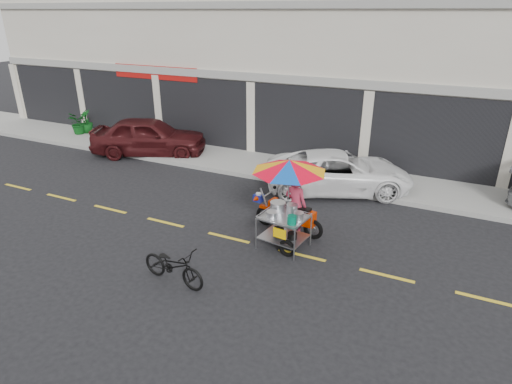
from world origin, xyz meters
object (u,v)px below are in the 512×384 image
at_px(white_pickup, 339,172).
at_px(near_bicycle, 173,266).
at_px(maroon_sedan, 149,136).
at_px(food_vendor_rig, 290,188).

bearing_deg(white_pickup, near_bicycle, 140.76).
height_order(maroon_sedan, white_pickup, maroon_sedan).
height_order(maroon_sedan, near_bicycle, maroon_sedan).
bearing_deg(maroon_sedan, food_vendor_rig, -141.82).
relative_size(near_bicycle, food_vendor_rig, 0.69).
bearing_deg(food_vendor_rig, white_pickup, 94.01).
xyz_separation_m(white_pickup, near_bicycle, (-1.80, -6.52, -0.22)).
bearing_deg(food_vendor_rig, near_bicycle, -112.42).
distance_m(maroon_sedan, food_vendor_rig, 8.75).
relative_size(maroon_sedan, near_bicycle, 2.80).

